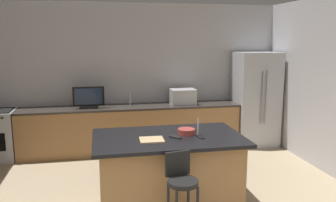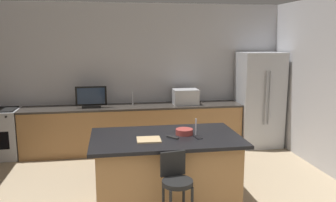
{
  "view_description": "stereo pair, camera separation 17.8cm",
  "coord_description": "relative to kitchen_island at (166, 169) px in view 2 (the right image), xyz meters",
  "views": [
    {
      "loc": [
        -0.63,
        -2.54,
        2.18
      ],
      "look_at": [
        0.4,
        2.61,
        1.22
      ],
      "focal_mm": 37.15,
      "sensor_mm": 36.0,
      "label": 1
    },
    {
      "loc": [
        -0.46,
        -2.57,
        2.18
      ],
      "look_at": [
        0.4,
        2.61,
        1.22
      ],
      "focal_mm": 37.15,
      "sensor_mm": 36.0,
      "label": 2
    }
  ],
  "objects": [
    {
      "name": "wall_back",
      "position": [
        -0.22,
        2.66,
        0.95
      ],
      "size": [
        6.44,
        0.12,
        2.85
      ],
      "primitive_type": "cube",
      "color": "#BCBCC1",
      "rests_on": "ground_plane"
    },
    {
      "name": "counter_back",
      "position": [
        -0.26,
        2.28,
        -0.03
      ],
      "size": [
        4.2,
        0.62,
        0.89
      ],
      "color": "#9E7042",
      "rests_on": "ground_plane"
    },
    {
      "name": "kitchen_island",
      "position": [
        0.0,
        0.0,
        0.0
      ],
      "size": [
        1.93,
        1.15,
        0.93
      ],
      "color": "black",
      "rests_on": "ground_plane"
    },
    {
      "name": "refrigerator",
      "position": [
        2.27,
        2.24,
        0.48
      ],
      "size": [
        0.84,
        0.73,
        1.9
      ],
      "color": "#B7BABF",
      "rests_on": "ground_plane"
    },
    {
      "name": "microwave",
      "position": [
        0.75,
        2.28,
        0.57
      ],
      "size": [
        0.48,
        0.36,
        0.3
      ],
      "primitive_type": "cube",
      "color": "#B7BABF",
      "rests_on": "counter_back"
    },
    {
      "name": "tv_monitor",
      "position": [
        -1.05,
        2.23,
        0.61
      ],
      "size": [
        0.57,
        0.16,
        0.4
      ],
      "color": "black",
      "rests_on": "counter_back"
    },
    {
      "name": "sink_faucet_back",
      "position": [
        -0.27,
        2.38,
        0.54
      ],
      "size": [
        0.02,
        0.02,
        0.24
      ],
      "primitive_type": "cylinder",
      "color": "#B2B2B7",
      "rests_on": "counter_back"
    },
    {
      "name": "sink_faucet_island",
      "position": [
        0.4,
        -0.0,
        0.56
      ],
      "size": [
        0.02,
        0.02,
        0.22
      ],
      "primitive_type": "cylinder",
      "color": "#B2B2B7",
      "rests_on": "kitchen_island"
    },
    {
      "name": "bar_stool_center",
      "position": [
        -0.01,
        -0.77,
        0.09
      ],
      "size": [
        0.34,
        0.36,
        0.94
      ],
      "rotation": [
        0.0,
        0.0,
        0.17
      ],
      "color": "black",
      "rests_on": "ground_plane"
    },
    {
      "name": "fruit_bowl",
      "position": [
        0.25,
        0.05,
        0.49
      ],
      "size": [
        0.23,
        0.23,
        0.07
      ],
      "primitive_type": "cylinder",
      "color": "#993833",
      "rests_on": "kitchen_island"
    },
    {
      "name": "cell_phone",
      "position": [
        0.39,
        -0.14,
        0.46
      ],
      "size": [
        0.09,
        0.16,
        0.01
      ],
      "primitive_type": "cube",
      "rotation": [
        0.0,
        0.0,
        0.15
      ],
      "color": "black",
      "rests_on": "kitchen_island"
    },
    {
      "name": "tv_remote",
      "position": [
        0.07,
        -0.1,
        0.46
      ],
      "size": [
        0.14,
        0.16,
        0.02
      ],
      "primitive_type": "cube",
      "rotation": [
        0.0,
        0.0,
        0.72
      ],
      "color": "black",
      "rests_on": "kitchen_island"
    },
    {
      "name": "cutting_board",
      "position": [
        -0.24,
        -0.15,
        0.46
      ],
      "size": [
        0.3,
        0.28,
        0.02
      ],
      "primitive_type": "cube",
      "rotation": [
        0.0,
        0.0,
        -0.03
      ],
      "color": "tan",
      "rests_on": "kitchen_island"
    }
  ]
}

